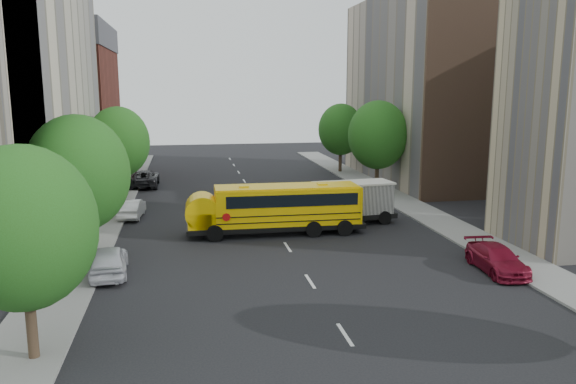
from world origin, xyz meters
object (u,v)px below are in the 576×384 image
object	(u,v)px
safari_truck	(347,202)
parked_car_2	(144,178)
street_tree_1	(78,174)
street_tree_2	(118,142)
street_tree_0	(23,228)
parked_car_1	(132,208)
parked_car_3	(497,259)
street_tree_5	(341,129)
school_bus	(274,206)
street_tree_4	(378,135)
parked_car_0	(109,261)

from	to	relation	value
safari_truck	parked_car_2	size ratio (longest dim) A/B	1.21
street_tree_1	street_tree_2	distance (m)	18.00
street_tree_0	parked_car_1	distance (m)	21.91
street_tree_1	parked_car_2	world-z (taller)	street_tree_1
parked_car_3	street_tree_1	bearing A→B (deg)	172.01
street_tree_0	street_tree_5	bearing A→B (deg)	61.19
street_tree_0	school_bus	bearing A→B (deg)	54.83
street_tree_0	street_tree_1	xyz separation A→B (m)	(0.00, 10.00, 0.31)
street_tree_4	parked_car_1	world-z (taller)	street_tree_4
parked_car_0	parked_car_2	distance (m)	25.79
street_tree_2	parked_car_1	world-z (taller)	street_tree_2
school_bus	parked_car_2	distance (m)	21.45
school_bus	safari_truck	size ratio (longest dim) A/B	1.64
parked_car_2	parked_car_3	bearing A→B (deg)	124.10
street_tree_2	parked_car_1	size ratio (longest dim) A/B	1.89
street_tree_0	parked_car_1	bearing A→B (deg)	86.27
school_bus	parked_car_1	bearing A→B (deg)	146.68
parked_car_3	street_tree_4	bearing A→B (deg)	90.02
parked_car_3	street_tree_5	bearing A→B (deg)	91.28
street_tree_2	parked_car_0	bearing A→B (deg)	-85.85
street_tree_2	street_tree_4	bearing A→B (deg)	0.00
street_tree_5	school_bus	bearing A→B (deg)	-114.47
street_tree_5	parked_car_0	bearing A→B (deg)	-123.37
street_tree_5	parked_car_1	xyz separation A→B (m)	(-20.60, -18.49, -4.03)
street_tree_5	safari_truck	size ratio (longest dim) A/B	1.09
parked_car_0	parked_car_1	size ratio (longest dim) A/B	1.09
safari_truck	street_tree_0	bearing A→B (deg)	-139.79
street_tree_2	parked_car_3	bearing A→B (deg)	-47.18
street_tree_1	safari_truck	distance (m)	17.84
school_bus	parked_car_3	distance (m)	13.71
parked_car_0	parked_car_2	bearing A→B (deg)	-93.99
street_tree_0	street_tree_5	xyz separation A→B (m)	(22.00, 40.00, 0.06)
street_tree_0	street_tree_1	distance (m)	10.00
parked_car_0	school_bus	bearing A→B (deg)	-149.15
street_tree_0	street_tree_1	bearing A→B (deg)	90.00
street_tree_4	school_bus	xyz separation A→B (m)	(-11.28, -12.79, -3.31)
parked_car_1	parked_car_3	bearing A→B (deg)	145.38
street_tree_4	parked_car_1	xyz separation A→B (m)	(-20.60, -6.49, -4.40)
street_tree_4	street_tree_1	bearing A→B (deg)	-140.71
safari_truck	parked_car_3	distance (m)	12.16
street_tree_1	street_tree_5	size ratio (longest dim) A/B	1.05
school_bus	parked_car_0	xyz separation A→B (m)	(-9.32, -6.49, -1.01)
street_tree_0	parked_car_3	distance (m)	21.76
street_tree_4	street_tree_5	world-z (taller)	street_tree_4
street_tree_5	parked_car_1	size ratio (longest dim) A/B	1.84
safari_truck	parked_car_3	size ratio (longest dim) A/B	1.52
street_tree_0	street_tree_2	distance (m)	28.00
street_tree_0	parked_car_0	size ratio (longest dim) A/B	1.67
street_tree_1	street_tree_2	bearing A→B (deg)	90.00
street_tree_1	street_tree_2	size ratio (longest dim) A/B	1.03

